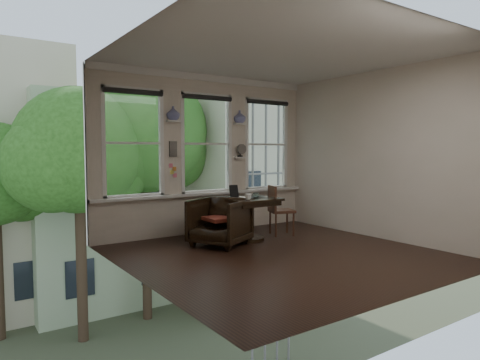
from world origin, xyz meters
TOP-DOWN VIEW (x-y plane):
  - ground at (0.00, 0.00)m, footprint 4.50×4.50m
  - ceiling at (0.00, 0.00)m, footprint 4.50×4.50m
  - wall_back at (0.00, 2.25)m, footprint 4.50×0.00m
  - wall_front at (0.00, -2.25)m, footprint 4.50×0.00m
  - wall_left at (-2.25, 0.00)m, footprint 0.00×4.50m
  - wall_right at (2.25, 0.00)m, footprint 0.00×4.50m
  - window_left at (-1.45, 2.25)m, footprint 1.10×0.12m
  - window_center at (0.00, 2.25)m, footprint 1.10×0.12m
  - window_right at (1.45, 2.25)m, footprint 1.10×0.12m
  - shelf_left at (-0.72, 2.15)m, footprint 0.26×0.16m
  - shelf_right at (0.72, 2.15)m, footprint 0.26×0.16m
  - intercom at (-0.72, 2.18)m, footprint 0.14×0.06m
  - sticky_notes at (-0.72, 2.19)m, footprint 0.16×0.01m
  - desk_fan at (0.72, 2.13)m, footprint 0.20×0.20m
  - vase_left at (-0.72, 2.15)m, footprint 0.24×0.24m
  - vase_right at (0.72, 2.15)m, footprint 0.24×0.24m
  - table at (0.20, 1.12)m, footprint 0.90×0.90m
  - armchair_left at (-0.43, 1.05)m, footprint 1.16×1.15m
  - cushion_red at (-0.43, 1.05)m, footprint 0.45×0.45m
  - side_chair_right at (1.00, 1.16)m, footprint 0.54×0.54m
  - laptop at (0.34, 1.02)m, footprint 0.31×0.21m
  - mug at (0.02, 0.87)m, footprint 0.13×0.13m
  - drinking_glass at (0.26, 0.98)m, footprint 0.13×0.13m
  - tablet at (0.02, 1.30)m, footprint 0.17×0.09m
  - papers at (0.13, 1.30)m, footprint 0.27×0.33m

SIDE VIEW (x-z plane):
  - ground at x=0.00m, z-range 0.00..0.00m
  - table at x=0.20m, z-range 0.00..0.75m
  - armchair_left at x=-0.43m, z-range 0.00..0.79m
  - cushion_red at x=-0.43m, z-range 0.42..0.48m
  - side_chair_right at x=1.00m, z-range 0.00..0.92m
  - papers at x=0.13m, z-range 0.75..0.75m
  - laptop at x=0.34m, z-range 0.75..0.77m
  - drinking_glass at x=0.26m, z-range 0.75..0.84m
  - mug at x=0.02m, z-range 0.75..0.85m
  - tablet at x=0.02m, z-range 0.75..0.97m
  - sticky_notes at x=-0.72m, z-range 1.13..1.37m
  - wall_back at x=0.00m, z-range -0.75..3.75m
  - wall_front at x=0.00m, z-range -0.75..3.75m
  - wall_left at x=-2.25m, z-range -0.75..3.75m
  - wall_right at x=2.25m, z-range -0.75..3.75m
  - desk_fan at x=0.72m, z-range 1.41..1.65m
  - intercom at x=-0.72m, z-range 1.46..1.74m
  - window_left at x=-1.45m, z-range 0.75..2.65m
  - window_center at x=0.00m, z-range 0.75..2.65m
  - window_right at x=1.45m, z-range 0.75..2.65m
  - shelf_left at x=-0.72m, z-range 2.08..2.12m
  - shelf_right at x=0.72m, z-range 2.08..2.12m
  - vase_left at x=-0.72m, z-range 2.12..2.36m
  - vase_right at x=0.72m, z-range 2.12..2.36m
  - ceiling at x=0.00m, z-range 3.00..3.00m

